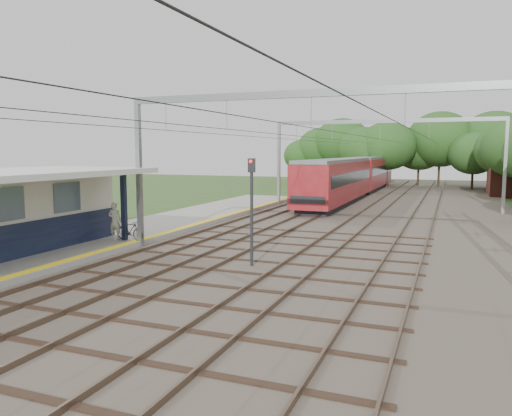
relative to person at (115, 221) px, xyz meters
The scene contains 10 objects.
ballast_bed 18.32m from the person, 55.13° to the left, with size 18.00×90.00×0.10m, color #473D33.
platform 1.80m from the person, 136.37° to the right, with size 5.00×52.00×0.35m, color gray.
yellow_stripe 1.80m from the person, 39.79° to the right, with size 0.45×52.00×0.01m, color yellow.
rail_tracks 17.01m from the person, 62.07° to the left, with size 11.80×88.00×0.15m.
catenary_system 14.85m from the person, 46.26° to the left, with size 17.22×88.00×7.00m.
tree_band 43.52m from the person, 76.27° to the left, with size 31.72×30.88×8.82m.
person is the anchor object (origin of this frame).
bicycle 0.95m from the person, ahead, with size 0.44×1.57×0.95m, color black.
train 31.55m from the person, 79.12° to the left, with size 2.91×36.22×3.82m.
signal_post 8.13m from the person, 12.76° to the right, with size 0.34×0.31×4.30m.
Camera 1 is at (8.54, -4.54, 4.57)m, focal length 35.00 mm.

